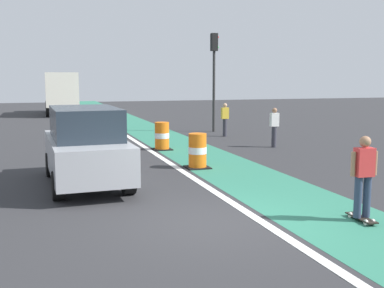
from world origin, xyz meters
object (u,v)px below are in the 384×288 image
(skateboarder_on_lane, at_px, (363,176))
(pedestrian_waiting, at_px, (225,119))
(traffic_barrel_mid, at_px, (162,136))
(traffic_barrel_front, at_px, (197,151))
(delivery_truck_down_block, at_px, (61,91))
(traffic_light_corner, at_px, (214,65))
(pedestrian_crossing, at_px, (274,126))
(parked_suv_nearest, at_px, (86,146))

(skateboarder_on_lane, height_order, pedestrian_waiting, skateboarder_on_lane)
(traffic_barrel_mid, xyz_separation_m, pedestrian_waiting, (3.98, 3.26, 0.33))
(skateboarder_on_lane, bearing_deg, traffic_barrel_front, 101.55)
(traffic_barrel_mid, distance_m, delivery_truck_down_block, 20.78)
(traffic_light_corner, bearing_deg, traffic_barrel_front, -113.46)
(traffic_barrel_front, relative_size, traffic_light_corner, 0.21)
(pedestrian_waiting, bearing_deg, skateboarder_on_lane, -100.78)
(traffic_light_corner, relative_size, pedestrian_crossing, 3.17)
(parked_suv_nearest, distance_m, delivery_truck_down_block, 25.94)
(traffic_barrel_mid, bearing_deg, traffic_light_corner, 51.96)
(traffic_barrel_mid, xyz_separation_m, pedestrian_crossing, (4.51, -0.77, 0.33))
(skateboarder_on_lane, distance_m, traffic_light_corner, 16.18)
(traffic_light_corner, bearing_deg, skateboarder_on_lane, -100.14)
(pedestrian_crossing, bearing_deg, traffic_barrel_mid, 170.34)
(traffic_light_corner, relative_size, pedestrian_waiting, 3.17)
(skateboarder_on_lane, height_order, traffic_light_corner, traffic_light_corner)
(skateboarder_on_lane, relative_size, traffic_barrel_mid, 1.55)
(traffic_barrel_front, distance_m, delivery_truck_down_block, 24.83)
(traffic_light_corner, bearing_deg, pedestrian_crossing, -87.05)
(skateboarder_on_lane, relative_size, parked_suv_nearest, 0.36)
(traffic_light_corner, height_order, pedestrian_crossing, traffic_light_corner)
(traffic_barrel_front, bearing_deg, pedestrian_waiting, 62.14)
(pedestrian_crossing, bearing_deg, delivery_truck_down_block, 109.12)
(delivery_truck_down_block, height_order, pedestrian_waiting, delivery_truck_down_block)
(traffic_barrel_front, bearing_deg, parked_suv_nearest, -159.77)
(parked_suv_nearest, height_order, traffic_barrel_mid, parked_suv_nearest)
(traffic_barrel_front, distance_m, pedestrian_crossing, 5.52)
(traffic_barrel_front, bearing_deg, skateboarder_on_lane, -78.45)
(traffic_barrel_mid, bearing_deg, parked_suv_nearest, -122.59)
(parked_suv_nearest, xyz_separation_m, traffic_barrel_mid, (3.44, 5.38, -0.50))
(traffic_barrel_front, xyz_separation_m, pedestrian_waiting, (3.88, 7.34, 0.33))
(delivery_truck_down_block, relative_size, pedestrian_crossing, 4.74)
(pedestrian_waiting, bearing_deg, parked_suv_nearest, -130.64)
(traffic_light_corner, bearing_deg, parked_suv_nearest, -125.40)
(traffic_barrel_front, relative_size, traffic_barrel_mid, 1.00)
(skateboarder_on_lane, xyz_separation_m, traffic_light_corner, (2.81, 15.72, 2.59))
(parked_suv_nearest, bearing_deg, skateboarder_on_lane, -45.92)
(parked_suv_nearest, bearing_deg, delivery_truck_down_block, 88.75)
(delivery_truck_down_block, distance_m, pedestrian_waiting, 18.61)
(skateboarder_on_lane, distance_m, traffic_barrel_mid, 10.46)
(delivery_truck_down_block, xyz_separation_m, pedestrian_waiting, (6.85, -17.27, -0.98))
(skateboarder_on_lane, distance_m, pedestrian_crossing, 10.09)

